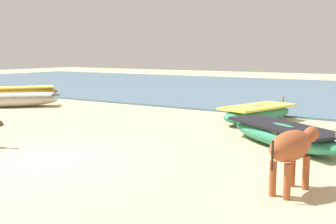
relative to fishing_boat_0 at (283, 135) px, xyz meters
The scene contains 7 objects.
ground 5.57m from the fishing_boat_0, 133.52° to the right, with size 80.00×80.00×0.00m, color #CCB789.
sea_water 15.06m from the fishing_boat_0, 104.73° to the left, with size 60.00×20.00×0.08m, color slate.
fishing_boat_0 is the anchor object (origin of this frame).
fishing_boat_1 15.26m from the fishing_boat_0, 165.71° to the left, with size 3.36×4.03×0.75m.
fishing_boat_2 12.12m from the fishing_boat_0, behind, with size 3.81×3.54×0.75m.
fishing_boat_3 3.51m from the fishing_boat_0, 120.00° to the left, with size 2.00×3.35×0.77m.
cow_adult_rust 3.48m from the fishing_boat_0, 70.68° to the right, with size 0.66×1.59×1.04m.
Camera 1 is at (6.81, -5.98, 2.31)m, focal length 44.80 mm.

